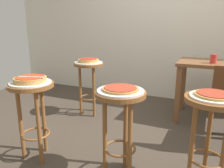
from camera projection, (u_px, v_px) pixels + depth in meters
The scene contains 17 objects.
ground_plane at pixel (138, 141), 2.39m from camera, with size 6.00×6.00×0.00m, color #42382D.
back_wall at pixel (173, 6), 3.46m from camera, with size 6.00×0.10×3.00m, color silver.
stool_foreground at pixel (33, 104), 1.96m from camera, with size 0.39×0.39×0.72m.
serving_plate_foreground at pixel (31, 83), 1.92m from camera, with size 0.35×0.35×0.01m, color silver.
pizza_foreground at pixel (30, 79), 1.91m from camera, with size 0.27×0.27×0.05m.
stool_middle at pixel (120, 115), 1.73m from camera, with size 0.39×0.39×0.72m.
serving_plate_middle at pixel (120, 91), 1.68m from camera, with size 0.36×0.36×0.01m, color silver.
pizza_middle at pixel (121, 89), 1.67m from camera, with size 0.28×0.28×0.02m.
stool_leftside at pixel (211, 122), 1.59m from camera, with size 0.39×0.39×0.72m.
serving_plate_leftside at pixel (214, 97), 1.54m from camera, with size 0.33×0.33×0.01m, color white.
pizza_leftside at pixel (214, 94), 1.53m from camera, with size 0.26×0.26×0.02m.
stool_rear at pixel (89, 77), 3.00m from camera, with size 0.39×0.39×0.72m.
serving_plate_rear at pixel (89, 62), 2.95m from camera, with size 0.37×0.37×0.01m, color white.
pizza_rear at pixel (88, 60), 2.94m from camera, with size 0.27×0.27×0.05m.
dining_table at pixel (224, 73), 2.73m from camera, with size 1.08×0.62×0.77m.
cup_near_edge at pixel (213, 59), 2.63m from camera, with size 0.08×0.08×0.11m, color red.
pizza_server_knife at pixel (31, 77), 1.87m from camera, with size 0.22×0.02×0.01m, color silver.
Camera 1 is at (0.63, -2.08, 1.20)m, focal length 35.66 mm.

